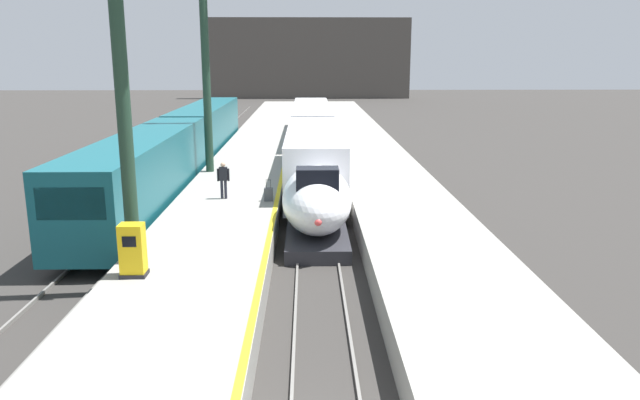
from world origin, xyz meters
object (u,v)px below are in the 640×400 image
Objects in this scene: highspeed_train_main at (313,144)px; ticket_machine_yellow at (133,252)px; station_column_far at (205,60)px; station_column_mid at (120,65)px; passenger_near_edge at (223,177)px; regional_train_adjacent at (182,144)px; rolling_suitcase at (269,194)px.

ticket_machine_yellow is at bearing -104.26° from highspeed_train_main.
station_column_mid is at bearing -90.00° from station_column_far.
station_column_mid reaches higher than ticket_machine_yellow.
passenger_near_edge is at bearing -109.76° from highspeed_train_main.
passenger_near_edge is at bearing -76.16° from station_column_far.
regional_train_adjacent is (-8.10, -1.54, 0.20)m from highspeed_train_main.
highspeed_train_main is at bearing 39.52° from station_column_far.
station_column_mid is at bearing -100.85° from passenger_near_edge.
regional_train_adjacent is at bearing 119.18° from rolling_suitcase.
station_column_far is at bearing 90.00° from station_column_mid.
ticket_machine_yellow is (0.35, -1.31, -5.39)m from station_column_mid.
rolling_suitcase is at bearing -60.82° from regional_train_adjacent.
regional_train_adjacent is 21.66× the size of passenger_near_edge.
station_column_mid is 0.99× the size of station_column_far.
passenger_near_edge is at bearing 82.46° from ticket_machine_yellow.
station_column_mid is (2.20, -18.99, 5.05)m from regional_train_adjacent.
station_column_far reaches higher than rolling_suitcase.
highspeed_train_main is at bearing 75.74° from ticket_machine_yellow.
station_column_mid is at bearing -106.04° from highspeed_train_main.
station_column_far is 6.54× the size of ticket_machine_yellow.
highspeed_train_main is at bearing 10.74° from regional_train_adjacent.
station_column_far is (2.20, -3.33, 5.12)m from regional_train_adjacent.
ticket_machine_yellow is at bearing -97.54° from passenger_near_edge.
ticket_machine_yellow is (-5.55, -21.83, -0.14)m from highspeed_train_main.
highspeed_train_main is 1.03× the size of regional_train_adjacent.
passenger_near_edge reaches higher than rolling_suitcase.
rolling_suitcase is at bearing -99.87° from highspeed_train_main.
passenger_near_edge reaches higher than ticket_machine_yellow.
regional_train_adjacent is 19.77m from station_column_mid.
highspeed_train_main is 21.99m from station_column_mid.
ticket_machine_yellow is (0.35, -16.97, -5.46)m from station_column_far.
rolling_suitcase is at bearing -62.88° from station_column_far.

